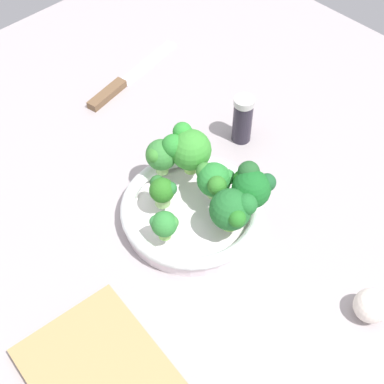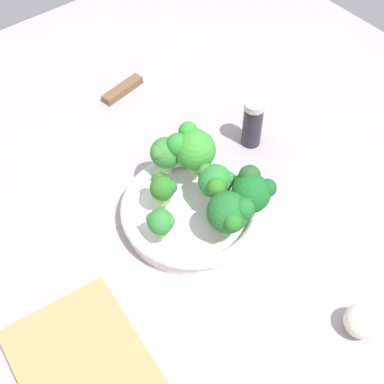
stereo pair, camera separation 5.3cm
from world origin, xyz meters
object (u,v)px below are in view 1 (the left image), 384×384
at_px(broccoli_floret_0, 163,190).
at_px(broccoli_floret_2, 188,148).
at_px(broccoli_floret_6, 163,154).
at_px(broccoli_floret_4, 232,210).
at_px(broccoli_floret_3, 251,186).
at_px(bowl, 192,211).
at_px(broccoli_floret_5, 164,224).
at_px(pepper_shaker, 243,119).
at_px(broccoli_floret_1, 214,180).
at_px(garlic_bulb, 371,306).
at_px(knife, 123,82).

relative_size(broccoli_floret_0, broccoli_floret_2, 0.62).
bearing_deg(broccoli_floret_6, broccoli_floret_4, -0.46).
relative_size(broccoli_floret_3, broccoli_floret_4, 1.13).
bearing_deg(bowl, broccoli_floret_2, 141.36).
relative_size(broccoli_floret_5, broccoli_floret_6, 0.77).
relative_size(broccoli_floret_2, pepper_shaker, 0.86).
bearing_deg(bowl, broccoli_floret_0, -138.22).
relative_size(bowl, broccoli_floret_2, 2.80).
distance_m(broccoli_floret_3, broccoli_floret_6, 0.16).
bearing_deg(broccoli_floret_4, broccoli_floret_1, 158.55).
bearing_deg(broccoli_floret_2, garlic_bulb, 2.54).
distance_m(broccoli_floret_0, broccoli_floret_6, 0.07).
bearing_deg(broccoli_floret_2, broccoli_floret_1, -7.36).
xyz_separation_m(broccoli_floret_0, knife, (-0.31, 0.17, -0.06)).
bearing_deg(broccoli_floret_5, knife, 150.05).
bearing_deg(broccoli_floret_5, broccoli_floret_4, 56.54).
relative_size(broccoli_floret_1, broccoli_floret_4, 0.94).
xyz_separation_m(broccoli_floret_0, broccoli_floret_2, (-0.02, 0.08, 0.02)).
relative_size(broccoli_floret_4, broccoli_floret_6, 1.09).
bearing_deg(broccoli_floret_6, garlic_bulb, 7.09).
bearing_deg(broccoli_floret_0, pepper_shaker, 99.23).
relative_size(bowl, broccoli_floret_5, 4.59).
height_order(broccoli_floret_2, broccoli_floret_3, broccoli_floret_2).
bearing_deg(broccoli_floret_1, bowl, -106.35).
height_order(bowl, broccoli_floret_2, broccoli_floret_2).
bearing_deg(knife, broccoli_floret_2, -17.12).
bearing_deg(knife, broccoli_floret_6, -24.82).
xyz_separation_m(broccoli_floret_0, broccoli_floret_3, (0.10, 0.09, 0.02)).
relative_size(broccoli_floret_1, broccoli_floret_2, 0.80).
bearing_deg(pepper_shaker, broccoli_floret_2, -85.24).
bearing_deg(broccoli_floret_0, broccoli_floret_1, 56.45).
height_order(broccoli_floret_5, knife, broccoli_floret_5).
xyz_separation_m(bowl, broccoli_floret_6, (-0.08, 0.01, 0.06)).
bearing_deg(broccoli_floret_2, broccoli_floret_0, -72.60).
height_order(broccoli_floret_3, broccoli_floret_6, broccoli_floret_3).
xyz_separation_m(bowl, knife, (-0.34, 0.13, -0.01)).
distance_m(bowl, broccoli_floret_4, 0.09).
height_order(broccoli_floret_5, garlic_bulb, broccoli_floret_5).
height_order(bowl, broccoli_floret_6, broccoli_floret_6).
height_order(bowl, broccoli_floret_3, broccoli_floret_3).
xyz_separation_m(broccoli_floret_0, broccoli_floret_4, (0.11, 0.04, 0.01)).
distance_m(broccoli_floret_1, broccoli_floret_6, 0.10).
bearing_deg(broccoli_floret_4, broccoli_floret_6, 179.54).
xyz_separation_m(bowl, broccoli_floret_5, (0.02, -0.07, 0.05)).
distance_m(broccoli_floret_0, broccoli_floret_1, 0.08).
height_order(broccoli_floret_1, garlic_bulb, broccoli_floret_1).
xyz_separation_m(broccoli_floret_3, garlic_bulb, (0.24, -0.00, -0.06)).
relative_size(bowl, broccoli_floret_1, 3.49).
bearing_deg(broccoli_floret_3, broccoli_floret_1, -154.68).
xyz_separation_m(bowl, pepper_shaker, (-0.07, 0.19, 0.03)).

